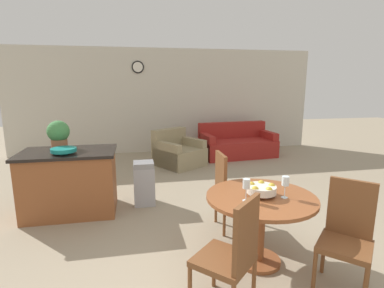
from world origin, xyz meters
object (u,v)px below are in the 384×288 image
(dining_table, at_px, (260,211))
(dining_chair_near_left, at_px, (233,252))
(dining_chair_near_right, at_px, (347,232))
(teal_bowl, at_px, (64,150))
(fruit_bowl, at_px, (261,189))
(dining_chair_far_side, at_px, (229,188))
(kitchen_island, at_px, (70,182))
(potted_plant, at_px, (58,134))
(couch, at_px, (237,145))
(armchair, at_px, (178,153))
(wine_glass_right, at_px, (285,182))
(trash_bin, at_px, (144,183))
(wine_glass_left, at_px, (246,185))

(dining_table, height_order, dining_chair_near_left, dining_chair_near_left)
(dining_chair_near_right, height_order, teal_bowl, dining_chair_near_right)
(teal_bowl, bearing_deg, fruit_bowl, -35.27)
(dining_chair_far_side, height_order, kitchen_island, dining_chair_far_side)
(teal_bowl, bearing_deg, potted_plant, 109.80)
(dining_chair_near_left, distance_m, potted_plant, 3.11)
(dining_chair_near_right, distance_m, couch, 5.01)
(dining_table, xyz_separation_m, kitchen_island, (-2.12, 1.66, -0.11))
(dining_chair_far_side, xyz_separation_m, armchair, (-0.18, 3.10, -0.26))
(kitchen_island, height_order, armchair, kitchen_island)
(wine_glass_right, xyz_separation_m, trash_bin, (-1.29, 1.86, -0.56))
(wine_glass_right, height_order, couch, wine_glass_right)
(couch, height_order, armchair, couch)
(armchair, bearing_deg, kitchen_island, -162.97)
(wine_glass_right, xyz_separation_m, potted_plant, (-2.48, 1.98, 0.23))
(wine_glass_left, bearing_deg, potted_plant, 136.36)
(dining_table, xyz_separation_m, dining_chair_far_side, (-0.08, 0.78, -0.03))
(teal_bowl, bearing_deg, couch, 40.24)
(dining_chair_near_left, distance_m, couch, 5.38)
(teal_bowl, bearing_deg, wine_glass_right, -34.50)
(wine_glass_right, distance_m, kitchen_island, 2.94)
(kitchen_island, bearing_deg, trash_bin, 6.16)
(dining_chair_near_left, relative_size, kitchen_island, 0.77)
(dining_chair_far_side, height_order, wine_glass_left, dining_chair_far_side)
(wine_glass_left, bearing_deg, dining_chair_far_side, 82.04)
(dining_table, xyz_separation_m, potted_plant, (-2.28, 1.88, 0.55))
(fruit_bowl, bearing_deg, dining_chair_near_left, -129.37)
(dining_table, distance_m, teal_bowl, 2.65)
(dining_chair_near_right, xyz_separation_m, potted_plant, (-2.88, 2.38, 0.58))
(dining_chair_near_left, height_order, fruit_bowl, dining_chair_near_left)
(potted_plant, xyz_separation_m, armchair, (2.02, 1.99, -0.84))
(dining_table, relative_size, fruit_bowl, 3.74)
(dining_chair_near_left, bearing_deg, teal_bowl, 83.22)
(armchair, bearing_deg, dining_table, -119.07)
(dining_chair_near_right, height_order, armchair, dining_chair_near_right)
(trash_bin, height_order, couch, couch)
(dining_chair_near_right, bearing_deg, dining_table, 5.96)
(wine_glass_right, bearing_deg, armchair, 96.61)
(trash_bin, bearing_deg, kitchen_island, -173.84)
(dining_table, relative_size, armchair, 0.87)
(trash_bin, bearing_deg, dining_chair_near_right, -53.16)
(dining_table, distance_m, wine_glass_left, 0.39)
(dining_chair_near_right, relative_size, couch, 0.52)
(dining_chair_near_right, bearing_deg, wine_glass_right, 0.48)
(trash_bin, bearing_deg, armchair, 68.39)
(dining_chair_near_right, bearing_deg, armchair, -33.48)
(potted_plant, bearing_deg, teal_bowl, -70.20)
(dining_chair_far_side, relative_size, armchair, 0.78)
(dining_chair_near_left, distance_m, dining_chair_far_side, 1.44)
(wine_glass_left, bearing_deg, dining_chair_near_left, -120.36)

